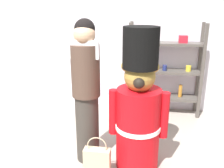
{
  "coord_description": "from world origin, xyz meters",
  "views": [
    {
      "loc": [
        0.68,
        -2.18,
        1.84
      ],
      "look_at": [
        0.28,
        0.39,
        1.0
      ],
      "focal_mm": 39.54,
      "sensor_mm": 36.0,
      "label": 1
    }
  ],
  "objects_px": {
    "merchandise_shelf": "(164,69)",
    "person_shopper": "(86,89)",
    "teddy_bear_guard": "(139,110)",
    "shopping_bag": "(97,162)"
  },
  "relations": [
    {
      "from": "merchandise_shelf",
      "to": "person_shopper",
      "type": "xyz_separation_m",
      "value": [
        -0.96,
        -1.57,
        0.13
      ]
    },
    {
      "from": "merchandise_shelf",
      "to": "person_shopper",
      "type": "height_order",
      "value": "person_shopper"
    },
    {
      "from": "person_shopper",
      "to": "teddy_bear_guard",
      "type": "bearing_deg",
      "value": -4.49
    },
    {
      "from": "merchandise_shelf",
      "to": "shopping_bag",
      "type": "height_order",
      "value": "merchandise_shelf"
    },
    {
      "from": "teddy_bear_guard",
      "to": "person_shopper",
      "type": "xyz_separation_m",
      "value": [
        -0.61,
        0.05,
        0.19
      ]
    },
    {
      "from": "merchandise_shelf",
      "to": "person_shopper",
      "type": "bearing_deg",
      "value": -121.54
    },
    {
      "from": "merchandise_shelf",
      "to": "shopping_bag",
      "type": "relative_size",
      "value": 3.19
    },
    {
      "from": "merchandise_shelf",
      "to": "teddy_bear_guard",
      "type": "xyz_separation_m",
      "value": [
        -0.35,
        -1.61,
        -0.06
      ]
    },
    {
      "from": "teddy_bear_guard",
      "to": "shopping_bag",
      "type": "xyz_separation_m",
      "value": [
        -0.42,
        -0.28,
        -0.54
      ]
    },
    {
      "from": "person_shopper",
      "to": "merchandise_shelf",
      "type": "bearing_deg",
      "value": 58.46
    }
  ]
}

